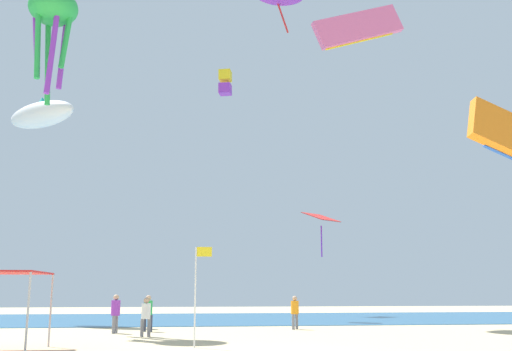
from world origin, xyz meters
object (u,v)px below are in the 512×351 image
(banner_flag, at_px, (197,286))
(kite_parafoil_pink, at_px, (358,27))
(person_rightmost, at_px, (116,310))
(person_near_tent, at_px, (295,310))
(person_leftmost, at_px, (146,314))
(kite_box_yellow, at_px, (225,83))
(person_central, at_px, (148,310))
(kite_octopus_green, at_px, (53,13))
(kite_inflatable_white, at_px, (41,115))
(canopy_tent, at_px, (2,276))
(kite_diamond_red, at_px, (321,219))

(banner_flag, height_order, kite_parafoil_pink, kite_parafoil_pink)
(person_rightmost, relative_size, banner_flag, 0.51)
(person_near_tent, bearing_deg, person_rightmost, -31.13)
(person_leftmost, bearing_deg, kite_box_yellow, -107.57)
(person_central, height_order, kite_box_yellow, kite_box_yellow)
(person_near_tent, bearing_deg, kite_octopus_green, -44.94)
(kite_inflatable_white, xyz_separation_m, kite_octopus_green, (2.13, -7.86, 3.60))
(person_near_tent, bearing_deg, kite_inflatable_white, -70.81)
(canopy_tent, relative_size, person_near_tent, 1.97)
(kite_diamond_red, bearing_deg, kite_box_yellow, -18.33)
(person_central, xyz_separation_m, kite_box_yellow, (4.72, 13.89, 17.20))
(kite_parafoil_pink, xyz_separation_m, kite_box_yellow, (-7.85, 10.09, -0.43))
(person_leftmost, distance_m, kite_box_yellow, 24.80)
(banner_flag, xyz_separation_m, kite_box_yellow, (2.55, 22.45, 16.08))
(person_central, distance_m, kite_octopus_green, 17.33)
(person_near_tent, distance_m, kite_inflatable_white, 21.83)
(canopy_tent, distance_m, kite_box_yellow, 29.44)
(kite_box_yellow, bearing_deg, person_near_tent, 27.66)
(kite_parafoil_pink, distance_m, kite_octopus_green, 18.68)
(person_central, height_order, kite_parafoil_pink, kite_parafoil_pink)
(banner_flag, xyz_separation_m, kite_parafoil_pink, (10.40, 12.36, 16.52))
(kite_diamond_red, bearing_deg, kite_parafoil_pink, 51.84)
(kite_diamond_red, relative_size, kite_box_yellow, 1.89)
(canopy_tent, relative_size, person_rightmost, 1.87)
(person_central, xyz_separation_m, kite_octopus_green, (-5.91, 1.39, 16.24))
(person_near_tent, distance_m, person_rightmost, 9.22)
(canopy_tent, xyz_separation_m, kite_box_yellow, (9.18, 23.11, 15.74))
(person_near_tent, relative_size, kite_diamond_red, 0.47)
(person_leftmost, height_order, banner_flag, banner_flag)
(banner_flag, xyz_separation_m, kite_octopus_green, (-8.08, 9.95, 15.12))
(canopy_tent, xyz_separation_m, banner_flag, (6.63, 0.67, -0.34))
(person_near_tent, bearing_deg, kite_parafoil_pink, 169.21)
(person_leftmost, relative_size, kite_diamond_red, 0.46)
(person_leftmost, bearing_deg, kite_octopus_green, -40.61)
(person_leftmost, height_order, kite_box_yellow, kite_box_yellow)
(person_near_tent, distance_m, person_leftmost, 8.52)
(canopy_tent, distance_m, person_near_tent, 15.70)
(person_near_tent, distance_m, banner_flag, 10.82)
(kite_box_yellow, bearing_deg, banner_flag, 8.95)
(kite_box_yellow, bearing_deg, person_rightmost, -7.13)
(person_central, xyz_separation_m, kite_diamond_red, (12.94, 16.59, 6.71))
(kite_box_yellow, bearing_deg, canopy_tent, -6.24)
(person_central, bearing_deg, canopy_tent, 76.12)
(banner_flag, relative_size, kite_diamond_red, 0.97)
(person_rightmost, bearing_deg, kite_inflatable_white, 47.37)
(banner_flag, bearing_deg, person_rightmost, 115.84)
(kite_inflatable_white, bearing_deg, person_leftmost, 160.81)
(kite_parafoil_pink, bearing_deg, kite_inflatable_white, -26.09)
(person_rightmost, relative_size, kite_parafoil_pink, 0.28)
(person_near_tent, height_order, person_central, person_central)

